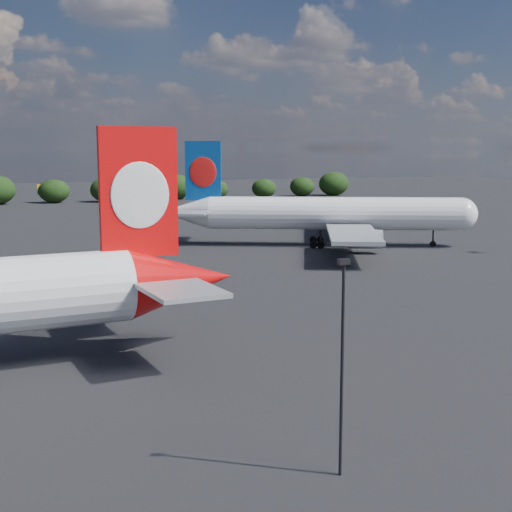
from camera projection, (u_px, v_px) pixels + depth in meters
name	position (u px, v px, depth m)	size (l,w,h in m)	color
ground	(16.00, 271.00, 93.57)	(500.00, 500.00, 0.00)	black
china_southern_airliner	(323.00, 214.00, 116.90)	(50.00, 48.19, 17.14)	white
apron_lamp_post	(342.00, 356.00, 34.28)	(0.55, 0.30, 10.83)	black
billboard_yellow	(46.00, 190.00, 210.35)	(5.00, 0.30, 5.50)	gold
horizon_treeline	(3.00, 190.00, 205.01)	(205.02, 13.62, 9.30)	black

